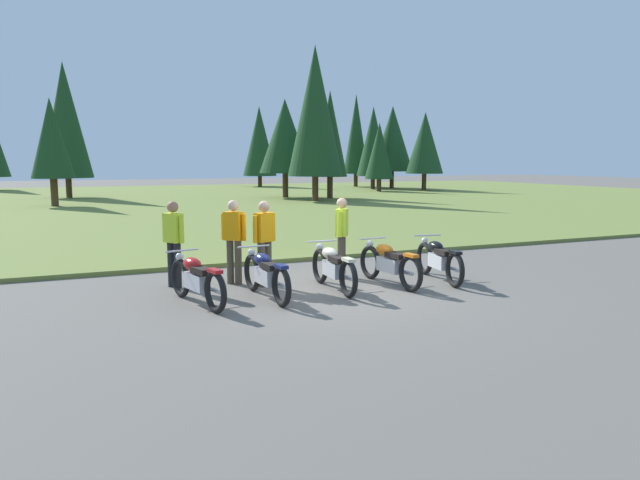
{
  "coord_description": "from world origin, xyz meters",
  "views": [
    {
      "loc": [
        -4.63,
        -9.9,
        2.44
      ],
      "look_at": [
        0.0,
        0.6,
        0.9
      ],
      "focal_mm": 33.38,
      "sensor_mm": 36.0,
      "label": 1
    }
  ],
  "objects_px": {
    "motorcycle_orange": "(389,263)",
    "motorcycle_black": "(439,259)",
    "motorcycle_red": "(197,279)",
    "rider_near_row_end": "(342,233)",
    "motorcycle_navy": "(266,274)",
    "rider_in_hivis_vest": "(264,238)",
    "rider_with_back_turned": "(174,239)",
    "motorcycle_cream": "(333,267)",
    "rider_checking_bike": "(234,237)"
  },
  "relations": [
    {
      "from": "motorcycle_navy",
      "to": "rider_near_row_end",
      "type": "bearing_deg",
      "value": 29.72
    },
    {
      "from": "rider_in_hivis_vest",
      "to": "rider_near_row_end",
      "type": "relative_size",
      "value": 1.0
    },
    {
      "from": "motorcycle_cream",
      "to": "motorcycle_black",
      "type": "distance_m",
      "value": 2.35
    },
    {
      "from": "rider_near_row_end",
      "to": "rider_in_hivis_vest",
      "type": "bearing_deg",
      "value": -173.46
    },
    {
      "from": "motorcycle_red",
      "to": "motorcycle_cream",
      "type": "bearing_deg",
      "value": 2.52
    },
    {
      "from": "motorcycle_orange",
      "to": "motorcycle_black",
      "type": "relative_size",
      "value": 1.01
    },
    {
      "from": "rider_checking_bike",
      "to": "rider_with_back_turned",
      "type": "distance_m",
      "value": 1.15
    },
    {
      "from": "motorcycle_orange",
      "to": "motorcycle_black",
      "type": "distance_m",
      "value": 1.15
    },
    {
      "from": "motorcycle_navy",
      "to": "rider_in_hivis_vest",
      "type": "xyz_separation_m",
      "value": [
        0.31,
        0.98,
        0.51
      ]
    },
    {
      "from": "motorcycle_black",
      "to": "rider_checking_bike",
      "type": "xyz_separation_m",
      "value": [
        -3.91,
        1.35,
        0.51
      ]
    },
    {
      "from": "motorcycle_red",
      "to": "rider_near_row_end",
      "type": "bearing_deg",
      "value": 19.35
    },
    {
      "from": "rider_near_row_end",
      "to": "motorcycle_cream",
      "type": "bearing_deg",
      "value": -123.13
    },
    {
      "from": "motorcycle_cream",
      "to": "rider_with_back_turned",
      "type": "relative_size",
      "value": 1.26
    },
    {
      "from": "motorcycle_navy",
      "to": "motorcycle_red",
      "type": "bearing_deg",
      "value": 178.83
    },
    {
      "from": "rider_checking_bike",
      "to": "rider_near_row_end",
      "type": "height_order",
      "value": "same"
    },
    {
      "from": "motorcycle_navy",
      "to": "rider_with_back_turned",
      "type": "xyz_separation_m",
      "value": [
        -1.32,
        1.59,
        0.51
      ]
    },
    {
      "from": "motorcycle_red",
      "to": "rider_near_row_end",
      "type": "relative_size",
      "value": 1.24
    },
    {
      "from": "motorcycle_cream",
      "to": "rider_near_row_end",
      "type": "height_order",
      "value": "rider_near_row_end"
    },
    {
      "from": "motorcycle_navy",
      "to": "rider_checking_bike",
      "type": "height_order",
      "value": "rider_checking_bike"
    },
    {
      "from": "motorcycle_cream",
      "to": "rider_near_row_end",
      "type": "relative_size",
      "value": 1.26
    },
    {
      "from": "rider_near_row_end",
      "to": "rider_checking_bike",
      "type": "bearing_deg",
      "value": 173.75
    },
    {
      "from": "motorcycle_black",
      "to": "motorcycle_cream",
      "type": "bearing_deg",
      "value": 178.43
    },
    {
      "from": "motorcycle_red",
      "to": "motorcycle_navy",
      "type": "relative_size",
      "value": 0.99
    },
    {
      "from": "rider_checking_bike",
      "to": "motorcycle_orange",
      "type": "bearing_deg",
      "value": -25.44
    },
    {
      "from": "motorcycle_red",
      "to": "rider_with_back_turned",
      "type": "height_order",
      "value": "rider_with_back_turned"
    },
    {
      "from": "rider_in_hivis_vest",
      "to": "rider_with_back_turned",
      "type": "bearing_deg",
      "value": 159.43
    },
    {
      "from": "motorcycle_red",
      "to": "rider_checking_bike",
      "type": "height_order",
      "value": "rider_checking_bike"
    },
    {
      "from": "motorcycle_orange",
      "to": "rider_with_back_turned",
      "type": "xyz_separation_m",
      "value": [
        -3.91,
        1.48,
        0.51
      ]
    },
    {
      "from": "motorcycle_cream",
      "to": "motorcycle_orange",
      "type": "relative_size",
      "value": 1.0
    },
    {
      "from": "motorcycle_navy",
      "to": "rider_in_hivis_vest",
      "type": "distance_m",
      "value": 1.15
    },
    {
      "from": "rider_with_back_turned",
      "to": "motorcycle_red",
      "type": "bearing_deg",
      "value": -86.59
    },
    {
      "from": "rider_in_hivis_vest",
      "to": "motorcycle_red",
      "type": "bearing_deg",
      "value": -148.1
    },
    {
      "from": "motorcycle_black",
      "to": "rider_with_back_turned",
      "type": "relative_size",
      "value": 1.25
    },
    {
      "from": "motorcycle_black",
      "to": "rider_in_hivis_vest",
      "type": "distance_m",
      "value": 3.58
    },
    {
      "from": "motorcycle_navy",
      "to": "motorcycle_orange",
      "type": "xyz_separation_m",
      "value": [
        2.59,
        0.11,
        0.0
      ]
    },
    {
      "from": "motorcycle_orange",
      "to": "rider_in_hivis_vest",
      "type": "distance_m",
      "value": 2.49
    },
    {
      "from": "motorcycle_orange",
      "to": "rider_near_row_end",
      "type": "bearing_deg",
      "value": 116.02
    },
    {
      "from": "motorcycle_orange",
      "to": "rider_with_back_turned",
      "type": "relative_size",
      "value": 1.26
    },
    {
      "from": "motorcycle_red",
      "to": "rider_with_back_turned",
      "type": "bearing_deg",
      "value": 93.41
    },
    {
      "from": "rider_with_back_turned",
      "to": "motorcycle_navy",
      "type": "bearing_deg",
      "value": -50.38
    },
    {
      "from": "motorcycle_cream",
      "to": "rider_checking_bike",
      "type": "height_order",
      "value": "rider_checking_bike"
    },
    {
      "from": "motorcycle_orange",
      "to": "rider_checking_bike",
      "type": "height_order",
      "value": "rider_checking_bike"
    },
    {
      "from": "motorcycle_red",
      "to": "rider_with_back_turned",
      "type": "distance_m",
      "value": 1.65
    },
    {
      "from": "rider_checking_bike",
      "to": "rider_with_back_turned",
      "type": "relative_size",
      "value": 1.0
    },
    {
      "from": "motorcycle_red",
      "to": "motorcycle_black",
      "type": "bearing_deg",
      "value": 0.59
    },
    {
      "from": "motorcycle_navy",
      "to": "rider_near_row_end",
      "type": "xyz_separation_m",
      "value": [
        2.07,
        1.18,
        0.51
      ]
    },
    {
      "from": "motorcycle_cream",
      "to": "motorcycle_black",
      "type": "height_order",
      "value": "same"
    },
    {
      "from": "motorcycle_orange",
      "to": "rider_checking_bike",
      "type": "distance_m",
      "value": 3.11
    },
    {
      "from": "rider_with_back_turned",
      "to": "rider_in_hivis_vest",
      "type": "distance_m",
      "value": 1.74
    },
    {
      "from": "motorcycle_navy",
      "to": "rider_checking_bike",
      "type": "bearing_deg",
      "value": 96.97
    }
  ]
}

